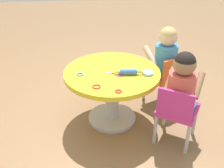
{
  "coord_description": "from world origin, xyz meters",
  "views": [
    {
      "loc": [
        -1.99,
        0.2,
        1.53
      ],
      "look_at": [
        0.0,
        0.0,
        0.37
      ],
      "focal_mm": 42.59,
      "sensor_mm": 36.0,
      "label": 1
    }
  ],
  "objects": [
    {
      "name": "rolling_pin",
      "position": [
        -0.07,
        -0.13,
        0.52
      ],
      "size": [
        0.06,
        0.23,
        0.05
      ],
      "color": "#3F72CC",
      "rests_on": "craft_table"
    },
    {
      "name": "craft_scissors",
      "position": [
        -0.06,
        -0.03,
        0.5
      ],
      "size": [
        0.11,
        0.14,
        0.01
      ],
      "color": "silver",
      "rests_on": "craft_table"
    },
    {
      "name": "playdough_blob_0",
      "position": [
        -0.08,
        -0.29,
        0.51
      ],
      "size": [
        0.09,
        0.09,
        0.02
      ],
      "primitive_type": "cylinder",
      "color": "#8CCCF2",
      "rests_on": "craft_table"
    },
    {
      "name": "cookie_cutter_1",
      "position": [
        -0.04,
        0.27,
        0.5
      ],
      "size": [
        0.06,
        0.06,
        0.01
      ],
      "primitive_type": "torus",
      "color": "#3F99D8",
      "rests_on": "craft_table"
    },
    {
      "name": "craft_table",
      "position": [
        0.0,
        0.0,
        0.37
      ],
      "size": [
        0.82,
        0.82,
        0.5
      ],
      "color": "silver",
      "rests_on": "ground"
    },
    {
      "name": "child_chair_right",
      "position": [
        0.21,
        -0.55,
        0.31
      ],
      "size": [
        0.4,
        0.4,
        0.54
      ],
      "color": "#B7B7BC",
      "rests_on": "ground"
    },
    {
      "name": "cookie_cutter_0",
      "position": [
        -0.33,
        -0.01,
        0.5
      ],
      "size": [
        0.05,
        0.05,
        0.01
      ],
      "primitive_type": "torus",
      "color": "red",
      "rests_on": "craft_table"
    },
    {
      "name": "seated_child_right",
      "position": [
        0.25,
        -0.53,
        0.53
      ],
      "size": [
        0.43,
        0.39,
        0.51
      ],
      "color": "#3F4772",
      "rests_on": "ground"
    },
    {
      "name": "cookie_cutter_2",
      "position": [
        -0.25,
        0.14,
        0.5
      ],
      "size": [
        0.07,
        0.07,
        0.01
      ],
      "primitive_type": "torus",
      "color": "red",
      "rests_on": "craft_table"
    },
    {
      "name": "child_chair_left",
      "position": [
        -0.35,
        -0.48,
        0.31
      ],
      "size": [
        0.41,
        0.41,
        0.54
      ],
      "color": "#B7B7BC",
      "rests_on": "ground"
    },
    {
      "name": "seated_child_left",
      "position": [
        -0.32,
        -0.5,
        0.53
      ],
      "size": [
        0.44,
        0.41,
        0.51
      ],
      "color": "#3F4772",
      "rests_on": "ground"
    },
    {
      "name": "ground_plane",
      "position": [
        0.0,
        0.0,
        0.0
      ],
      "size": [
        10.0,
        10.0,
        0.0
      ],
      "primitive_type": "plane",
      "color": "olive"
    }
  ]
}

